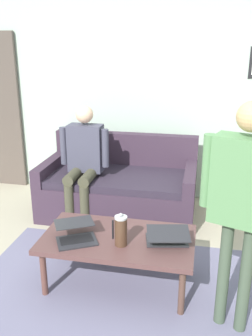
{
  "coord_description": "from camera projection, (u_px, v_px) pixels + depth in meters",
  "views": [
    {
      "loc": [
        -0.73,
        2.37,
        1.93
      ],
      "look_at": [
        -0.05,
        -0.84,
        0.8
      ],
      "focal_mm": 39.56,
      "sensor_mm": 36.0,
      "label": 1
    }
  ],
  "objects": [
    {
      "name": "ground_plane",
      "position": [
        99.0,
        295.0,
        2.96
      ],
      "size": [
        7.68,
        7.68,
        0.0
      ],
      "primitive_type": "plane",
      "color": "#B2A990"
    },
    {
      "name": "couch",
      "position": [
        119.0,
        188.0,
        4.31
      ],
      "size": [
        1.73,
        0.92,
        0.88
      ],
      "color": "#3B2A3A",
      "rests_on": "ground_plane"
    },
    {
      "name": "person_seated",
      "position": [
        84.0,
        157.0,
        4.03
      ],
      "size": [
        0.55,
        0.51,
        1.28
      ],
      "color": "#464432",
      "rests_on": "ground_plane"
    },
    {
      "name": "area_rug",
      "position": [
        116.0,
        289.0,
        3.03
      ],
      "size": [
        2.37,
        1.65,
        0.01
      ],
      "primitive_type": "cube",
      "color": "slate",
      "rests_on": "ground_plane"
    },
    {
      "name": "person_standing",
      "position": [
        244.0,
        193.0,
        2.32
      ],
      "size": [
        0.56,
        0.3,
        1.6
      ],
      "color": "#435240",
      "rests_on": "ground_plane"
    },
    {
      "name": "french_press",
      "position": [
        121.0,
        231.0,
        2.83
      ],
      "size": [
        0.12,
        0.1,
        0.27
      ],
      "color": "#4C3323",
      "rests_on": "coffee_table"
    },
    {
      "name": "back_wall",
      "position": [
        145.0,
        90.0,
        4.55
      ],
      "size": [
        7.04,
        0.11,
        2.7
      ],
      "color": "#B3C8B7",
      "rests_on": "ground_plane"
    },
    {
      "name": "laptop_center",
      "position": [
        167.0,
        238.0,
        2.88
      ],
      "size": [
        0.38,
        0.35,
        0.14
      ],
      "color": "#28282D",
      "rests_on": "coffee_table"
    },
    {
      "name": "coffee_table",
      "position": [
        118.0,
        242.0,
        2.99
      ],
      "size": [
        1.22,
        0.69,
        0.43
      ],
      "color": "brown",
      "rests_on": "ground_plane"
    },
    {
      "name": "laptop_left",
      "position": [
        76.0,
        234.0,
        2.93
      ],
      "size": [
        0.42,
        0.43,
        0.12
      ],
      "color": "#28282D",
      "rests_on": "coffee_table"
    }
  ]
}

